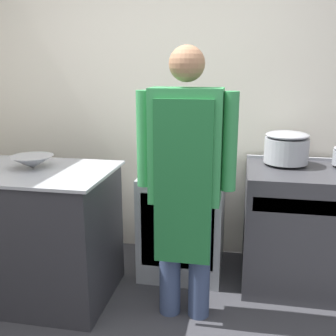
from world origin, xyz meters
TOP-DOWN VIEW (x-y plane):
  - wall_back at (0.00, 1.73)m, footprint 8.00×0.05m
  - prep_counter at (-0.96, 0.79)m, footprint 1.34×0.76m
  - stove at (1.12, 1.30)m, footprint 1.03×0.70m
  - fridge_unit at (0.12, 1.36)m, footprint 0.63×0.65m
  - person_cook at (0.23, 0.73)m, footprint 0.61×0.24m
  - mixing_bowl at (-0.85, 0.84)m, footprint 0.29×0.29m
  - stock_pot at (0.89, 1.42)m, footprint 0.33×0.33m

SIDE VIEW (x-z plane):
  - fridge_unit at x=0.12m, z-range 0.00..0.82m
  - stove at x=1.12m, z-range -0.01..0.90m
  - prep_counter at x=-0.96m, z-range 0.00..0.93m
  - mixing_bowl at x=-0.85m, z-range 0.93..1.02m
  - person_cook at x=0.23m, z-range 0.12..1.85m
  - stock_pot at x=0.89m, z-range 0.91..1.15m
  - wall_back at x=0.00m, z-range 0.00..2.70m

